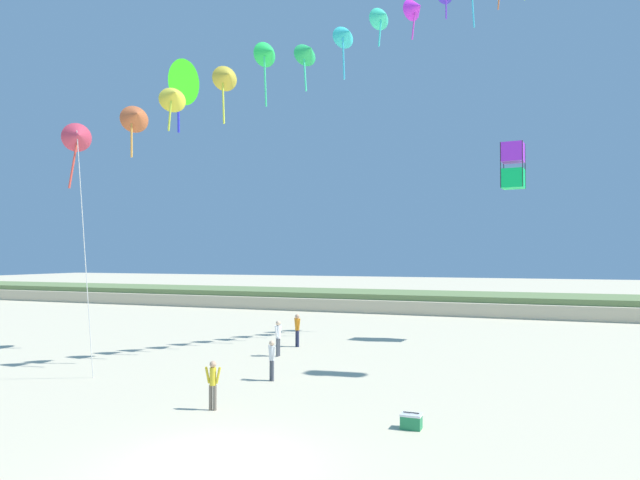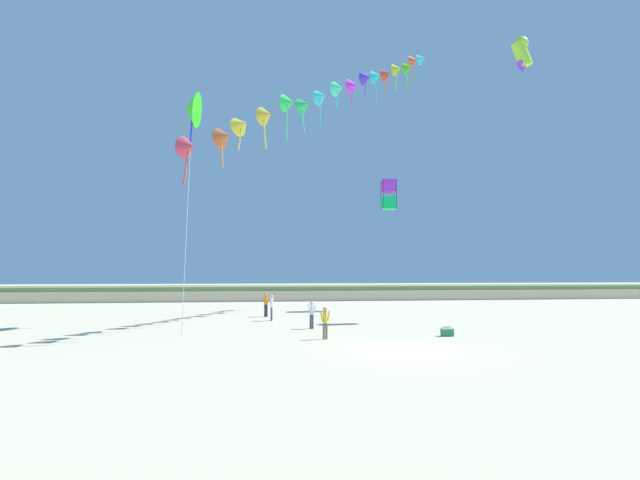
# 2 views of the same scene
# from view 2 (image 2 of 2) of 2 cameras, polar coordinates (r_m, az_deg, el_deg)

# --- Properties ---
(ground_plane) EXTENTS (240.00, 240.00, 0.00)m
(ground_plane) POSITION_cam_2_polar(r_m,az_deg,el_deg) (20.90, 9.35, -12.44)
(ground_plane) COLOR beige
(dune_ridge) EXTENTS (120.00, 9.32, 1.58)m
(dune_ridge) POSITION_cam_2_polar(r_m,az_deg,el_deg) (59.39, -1.95, -6.01)
(dune_ridge) COLOR beige
(dune_ridge) RESTS_ON ground
(person_near_left) EXTENTS (0.23, 0.60, 1.71)m
(person_near_left) POSITION_cam_2_polar(r_m,az_deg,el_deg) (33.29, -5.56, -7.47)
(person_near_left) COLOR #474C56
(person_near_left) RESTS_ON ground
(person_near_right) EXTENTS (0.53, 0.44, 1.74)m
(person_near_right) POSITION_cam_2_polar(r_m,az_deg,el_deg) (36.27, -6.19, -7.13)
(person_near_right) COLOR #282D4C
(person_near_right) RESTS_ON ground
(person_mid_center) EXTENTS (0.54, 0.21, 1.54)m
(person_mid_center) POSITION_cam_2_polar(r_m,az_deg,el_deg) (24.10, 0.59, -9.18)
(person_mid_center) COLOR #726656
(person_mid_center) RESTS_ON ground
(person_far_left) EXTENTS (0.47, 0.40, 1.56)m
(person_far_left) POSITION_cam_2_polar(r_m,az_deg,el_deg) (28.51, -0.97, -8.30)
(person_far_left) COLOR #474C56
(person_far_left) RESTS_ON ground
(kite_banner_string) EXTENTS (20.98, 22.76, 24.87)m
(kite_banner_string) POSITION_cam_2_polar(r_m,az_deg,el_deg) (38.65, 2.92, 16.96)
(kite_banner_string) COLOR #C7384E
(large_kite_low_lead) EXTENTS (1.70, 1.23, 2.76)m
(large_kite_low_lead) POSITION_cam_2_polar(r_m,az_deg,el_deg) (42.41, 22.06, 19.16)
(large_kite_low_lead) COLOR #A9EC38
(large_kite_mid_trail) EXTENTS (1.30, 2.40, 3.74)m
(large_kite_mid_trail) POSITION_cam_2_polar(r_m,az_deg,el_deg) (34.32, -14.47, 14.22)
(large_kite_mid_trail) COLOR #36F018
(large_kite_high_solo) EXTENTS (1.32, 1.32, 2.57)m
(large_kite_high_solo) POSITION_cam_2_polar(r_m,az_deg,el_deg) (44.14, 7.85, 5.15)
(large_kite_high_solo) COLOR #0ED75F
(beach_cooler) EXTENTS (0.58, 0.41, 0.46)m
(beach_cooler) POSITION_cam_2_polar(r_m,az_deg,el_deg) (26.10, 14.33, -10.14)
(beach_cooler) COLOR #23844C
(beach_cooler) RESTS_ON ground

